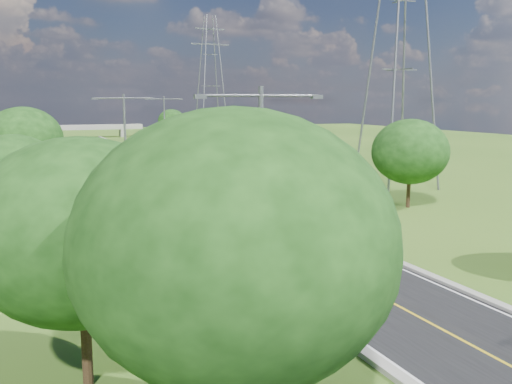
{
  "coord_description": "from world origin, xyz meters",
  "views": [
    {
      "loc": [
        -15.74,
        -10.56,
        9.41
      ],
      "look_at": [
        -0.33,
        26.0,
        3.0
      ],
      "focal_mm": 40.0,
      "sensor_mm": 36.0,
      "label": 1
    }
  ],
  "objects": [
    {
      "name": "ground",
      "position": [
        0.0,
        60.0,
        0.0
      ],
      "size": [
        260.0,
        260.0,
        0.0
      ],
      "primitive_type": "plane",
      "color": "#325919",
      "rests_on": "ground"
    },
    {
      "name": "road",
      "position": [
        0.0,
        66.0,
        0.03
      ],
      "size": [
        8.0,
        150.0,
        0.06
      ],
      "primitive_type": "cube",
      "color": "black",
      "rests_on": "ground"
    },
    {
      "name": "curb_left",
      "position": [
        -4.25,
        66.0,
        0.11
      ],
      "size": [
        0.5,
        150.0,
        0.22
      ],
      "primitive_type": "cube",
      "color": "gray",
      "rests_on": "ground"
    },
    {
      "name": "curb_right",
      "position": [
        4.25,
        66.0,
        0.11
      ],
      "size": [
        0.5,
        150.0,
        0.22
      ],
      "primitive_type": "cube",
      "color": "gray",
      "rests_on": "ground"
    },
    {
      "name": "speed_limit_sign",
      "position": [
        5.2,
        37.98,
        1.6
      ],
      "size": [
        0.55,
        0.09,
        2.4
      ],
      "color": "slate",
      "rests_on": "ground"
    },
    {
      "name": "overpass",
      "position": [
        0.0,
        140.0,
        2.41
      ],
      "size": [
        30.0,
        3.0,
        3.2
      ],
      "color": "gray",
      "rests_on": "ground"
    },
    {
      "name": "streetlight_near_left",
      "position": [
        -6.0,
        12.0,
        5.94
      ],
      "size": [
        5.9,
        0.25,
        10.0
      ],
      "color": "slate",
      "rests_on": "ground"
    },
    {
      "name": "streetlight_mid_left",
      "position": [
        -6.0,
        45.0,
        5.94
      ],
      "size": [
        5.9,
        0.25,
        10.0
      ],
      "color": "slate",
      "rests_on": "ground"
    },
    {
      "name": "streetlight_far_right",
      "position": [
        6.0,
        78.0,
        5.94
      ],
      "size": [
        5.9,
        0.25,
        10.0
      ],
      "color": "slate",
      "rests_on": "ground"
    },
    {
      "name": "power_tower_near",
      "position": [
        22.0,
        40.0,
        14.01
      ],
      "size": [
        9.0,
        6.4,
        28.0
      ],
      "color": "slate",
      "rests_on": "ground"
    },
    {
      "name": "power_tower_far",
      "position": [
        26.0,
        115.0,
        14.01
      ],
      "size": [
        9.0,
        6.4,
        28.0
      ],
      "color": "slate",
      "rests_on": "ground"
    },
    {
      "name": "tree_la",
      "position": [
        -14.0,
        8.0,
        5.27
      ],
      "size": [
        7.14,
        7.14,
        8.3
      ],
      "color": "black",
      "rests_on": "ground"
    },
    {
      "name": "tree_lb",
      "position": [
        -16.0,
        28.0,
        4.64
      ],
      "size": [
        6.3,
        6.3,
        7.33
      ],
      "color": "black",
      "rests_on": "ground"
    },
    {
      "name": "tree_lc",
      "position": [
        -15.0,
        50.0,
        5.58
      ],
      "size": [
        7.56,
        7.56,
        8.79
      ],
      "color": "black",
      "rests_on": "ground"
    },
    {
      "name": "tree_ld",
      "position": [
        -17.0,
        74.0,
        4.95
      ],
      "size": [
        6.72,
        6.72,
        7.82
      ],
      "color": "black",
      "rests_on": "ground"
    },
    {
      "name": "tree_le",
      "position": [
        -14.5,
        98.0,
        4.33
      ],
      "size": [
        5.88,
        5.88,
        6.84
      ],
      "color": "black",
      "rests_on": "ground"
    },
    {
      "name": "tree_lf",
      "position": [
        -11.0,
        2.0,
        5.89
      ],
      "size": [
        7.98,
        7.98,
        9.28
      ],
      "color": "black",
      "rests_on": "ground"
    },
    {
      "name": "tree_rb",
      "position": [
        16.0,
        30.0,
        4.95
      ],
      "size": [
        6.72,
        6.72,
        7.82
      ],
      "color": "black",
      "rests_on": "ground"
    },
    {
      "name": "tree_rc",
      "position": [
        15.0,
        52.0,
        4.33
      ],
      "size": [
        5.88,
        5.88,
        6.84
      ],
      "color": "black",
      "rests_on": "ground"
    },
    {
      "name": "tree_rd",
      "position": [
        17.0,
        76.0,
        5.27
      ],
      "size": [
        7.14,
        7.14,
        8.3
      ],
      "color": "black",
      "rests_on": "ground"
    },
    {
      "name": "tree_re",
      "position": [
        14.5,
        100.0,
        4.02
      ],
      "size": [
        5.46,
        5.46,
        6.35
      ],
      "color": "black",
      "rests_on": "ground"
    },
    {
      "name": "tree_rf",
      "position": [
        18.0,
        120.0,
        4.64
      ],
      "size": [
        6.3,
        6.3,
        7.33
      ],
      "color": "black",
      "rests_on": "ground"
    },
    {
      "name": "bus_outbound",
      "position": [
        3.2,
        30.31,
        1.41
      ],
      "size": [
        2.55,
        9.78,
        2.71
      ],
      "primitive_type": "imported",
      "rotation": [
        0.0,
        0.0,
        3.11
      ],
      "color": "white",
      "rests_on": "road"
    },
    {
      "name": "bus_inbound",
      "position": [
        -2.94,
        54.99,
        1.49
      ],
      "size": [
        2.94,
        10.4,
        2.87
      ],
      "primitive_type": "imported",
      "rotation": [
        0.0,
        0.0,
        -0.05
      ],
      "color": "silver",
      "rests_on": "road"
    }
  ]
}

